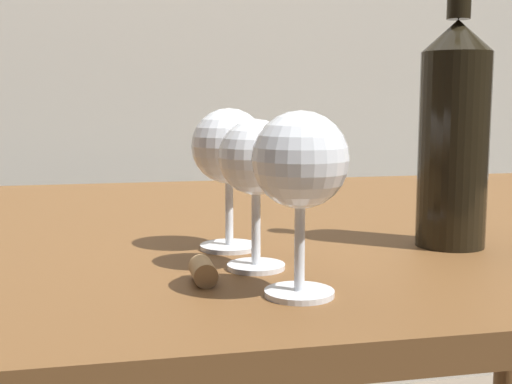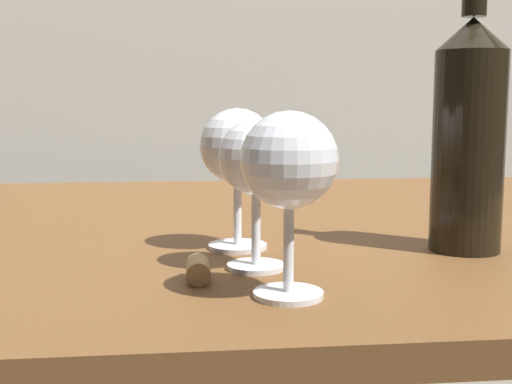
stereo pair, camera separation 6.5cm
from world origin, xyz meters
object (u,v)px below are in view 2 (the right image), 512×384
at_px(wine_glass_cabernet, 237,150).
at_px(cork, 198,270).
at_px(wine_bottle, 469,131).
at_px(wine_glass_port, 256,162).
at_px(wine_glass_merlot, 289,164).

bearing_deg(wine_glass_cabernet, cork, -109.45).
distance_m(wine_bottle, cork, 0.33).
xyz_separation_m(wine_glass_port, cork, (-0.06, -0.04, -0.09)).
xyz_separation_m(wine_glass_merlot, wine_glass_cabernet, (-0.03, 0.19, -0.00)).
height_order(wine_glass_merlot, wine_glass_cabernet, same).
bearing_deg(wine_glass_port, wine_glass_cabernet, 96.42).
relative_size(wine_glass_merlot, wine_bottle, 0.48).
bearing_deg(wine_glass_merlot, wine_glass_port, 99.73).
distance_m(wine_glass_merlot, cork, 0.14).
height_order(wine_glass_cabernet, wine_bottle, wine_bottle).
xyz_separation_m(wine_glass_port, wine_bottle, (0.24, 0.06, 0.03)).
bearing_deg(wine_bottle, cork, -161.72).
distance_m(wine_glass_cabernet, wine_bottle, 0.25).
bearing_deg(cork, wine_glass_cabernet, 70.55).
relative_size(wine_glass_cabernet, cork, 3.73).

